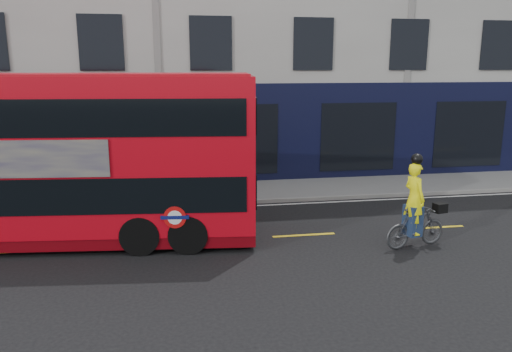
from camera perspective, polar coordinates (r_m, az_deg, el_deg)
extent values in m
plane|color=black|center=(12.41, -11.02, -9.96)|extent=(120.00, 120.00, 0.00)
cube|color=slate|center=(18.57, -10.65, -2.12)|extent=(60.00, 3.00, 0.12)
cube|color=gray|center=(17.12, -10.72, -3.37)|extent=(60.00, 0.12, 0.13)
cube|color=beige|center=(24.63, -11.19, 18.88)|extent=(50.00, 10.00, 15.00)
cube|color=black|center=(19.65, -10.83, 4.45)|extent=(50.00, 0.08, 4.00)
cube|color=silver|center=(16.85, -10.72, -3.85)|extent=(58.00, 0.10, 0.01)
cube|color=red|center=(14.26, -23.23, 2.43)|extent=(11.29, 3.67, 3.98)
cube|color=#65040A|center=(14.76, -22.51, -5.78)|extent=(11.29, 3.62, 0.30)
cube|color=black|center=(14.43, -22.93, -1.02)|extent=(10.85, 3.67, 0.91)
cube|color=black|center=(14.14, -23.59, 6.55)|extent=(10.85, 3.67, 0.91)
cube|color=#A80B16|center=(14.08, -23.94, 10.50)|extent=(11.06, 3.55, 0.08)
cube|color=black|center=(13.63, -0.28, -0.75)|extent=(0.28, 2.26, 0.91)
cube|color=black|center=(13.32, -0.29, 7.29)|extent=(0.28, 2.26, 0.91)
cylinder|color=red|center=(12.58, -9.26, -4.70)|extent=(0.56, 0.08, 0.56)
cylinder|color=white|center=(12.57, -9.27, -4.70)|extent=(0.36, 0.06, 0.36)
cube|color=#0C1459|center=(12.57, -9.27, -4.71)|extent=(0.70, 0.09, 0.09)
cylinder|color=black|center=(13.93, -7.45, -5.09)|extent=(1.27, 2.66, 1.01)
cylinder|color=black|center=(14.06, -12.39, -5.11)|extent=(1.27, 2.66, 1.01)
imported|color=#434548|center=(13.80, 17.78, -5.61)|extent=(1.87, 0.87, 1.08)
imported|color=#EEEB0C|center=(13.51, 17.63, -2.46)|extent=(0.58, 0.76, 1.88)
cube|color=black|center=(14.15, 20.29, -3.43)|extent=(0.37, 0.31, 0.25)
cube|color=navy|center=(13.67, 17.46, -4.86)|extent=(0.43, 0.50, 0.80)
sphere|color=black|center=(13.29, 17.92, 1.84)|extent=(0.30, 0.30, 0.30)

